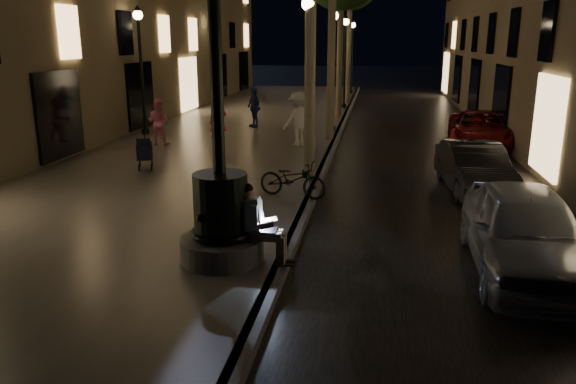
% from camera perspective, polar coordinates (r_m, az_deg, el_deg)
% --- Properties ---
extents(ground, '(120.00, 120.00, 0.00)m').
position_cam_1_polar(ground, '(21.97, 4.99, 5.29)').
color(ground, black).
rests_on(ground, ground).
extents(cobble_lane, '(6.00, 45.00, 0.02)m').
position_cam_1_polar(cobble_lane, '(21.97, 12.85, 4.99)').
color(cobble_lane, black).
rests_on(cobble_lane, ground).
extents(promenade, '(8.00, 45.00, 0.20)m').
position_cam_1_polar(promenade, '(22.58, -5.23, 5.81)').
color(promenade, '#6A655D').
rests_on(promenade, ground).
extents(curb_strip, '(0.25, 45.00, 0.20)m').
position_cam_1_polar(curb_strip, '(21.95, 5.00, 5.54)').
color(curb_strip, '#59595B').
rests_on(curb_strip, ground).
extents(fountain_lamppost, '(1.40, 1.40, 5.21)m').
position_cam_1_polar(fountain_lamppost, '(9.31, -6.86, -1.05)').
color(fountain_lamppost, '#59595B').
rests_on(fountain_lamppost, promenade).
extents(seated_man_laptop, '(0.99, 0.33, 1.36)m').
position_cam_1_polar(seated_man_laptop, '(9.26, -3.14, -2.99)').
color(seated_man_laptop, tan).
rests_on(seated_man_laptop, promenade).
extents(lamp_curb_a, '(0.36, 0.36, 4.81)m').
position_cam_1_polar(lamp_curb_a, '(14.71, 2.06, 13.06)').
color(lamp_curb_a, black).
rests_on(lamp_curb_a, promenade).
extents(lamp_curb_b, '(0.36, 0.36, 4.81)m').
position_cam_1_polar(lamp_curb_b, '(22.66, 4.60, 13.83)').
color(lamp_curb_b, black).
rests_on(lamp_curb_b, promenade).
extents(lamp_curb_c, '(0.36, 0.36, 4.81)m').
position_cam_1_polar(lamp_curb_c, '(30.64, 5.82, 14.19)').
color(lamp_curb_c, black).
rests_on(lamp_curb_c, promenade).
extents(lamp_curb_d, '(0.36, 0.36, 4.81)m').
position_cam_1_polar(lamp_curb_d, '(38.63, 6.54, 14.40)').
color(lamp_curb_d, black).
rests_on(lamp_curb_d, promenade).
extents(lamp_left_b, '(0.36, 0.36, 4.81)m').
position_cam_1_polar(lamp_left_b, '(22.43, -14.77, 13.37)').
color(lamp_left_b, black).
rests_on(lamp_left_b, promenade).
extents(lamp_left_c, '(0.36, 0.36, 4.81)m').
position_cam_1_polar(lamp_left_c, '(31.85, -7.44, 14.19)').
color(lamp_left_c, black).
rests_on(lamp_left_c, promenade).
extents(stroller, '(0.65, 1.01, 1.03)m').
position_cam_1_polar(stroller, '(16.54, -14.36, 4.05)').
color(stroller, black).
rests_on(stroller, promenade).
extents(car_front, '(1.84, 4.34, 1.46)m').
position_cam_1_polar(car_front, '(10.15, 22.91, -3.64)').
color(car_front, '#9DA1A4').
rests_on(car_front, ground).
extents(car_second, '(1.67, 3.92, 1.26)m').
position_cam_1_polar(car_second, '(15.05, 18.40, 2.31)').
color(car_second, black).
rests_on(car_second, ground).
extents(car_third, '(2.57, 4.78, 1.28)m').
position_cam_1_polar(car_third, '(21.63, 18.88, 6.08)').
color(car_third, maroon).
rests_on(car_third, ground).
extents(pedestrian_red, '(0.73, 0.64, 1.68)m').
position_cam_1_polar(pedestrian_red, '(19.51, -7.13, 7.04)').
color(pedestrian_red, '#AE223D').
rests_on(pedestrian_red, promenade).
extents(pedestrian_pink, '(0.82, 0.66, 1.62)m').
position_cam_1_polar(pedestrian_pink, '(20.20, -13.02, 6.97)').
color(pedestrian_pink, pink).
rests_on(pedestrian_pink, promenade).
extents(pedestrian_white, '(1.34, 1.32, 1.85)m').
position_cam_1_polar(pedestrian_white, '(19.58, 1.03, 7.44)').
color(pedestrian_white, silver).
rests_on(pedestrian_white, promenade).
extents(pedestrian_blue, '(0.93, 0.97, 1.62)m').
position_cam_1_polar(pedestrian_blue, '(23.80, -3.48, 8.55)').
color(pedestrian_blue, navy).
rests_on(pedestrian_blue, promenade).
extents(bicycle, '(1.75, 0.97, 0.87)m').
position_cam_1_polar(bicycle, '(13.14, 0.47, 1.33)').
color(bicycle, black).
rests_on(bicycle, promenade).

